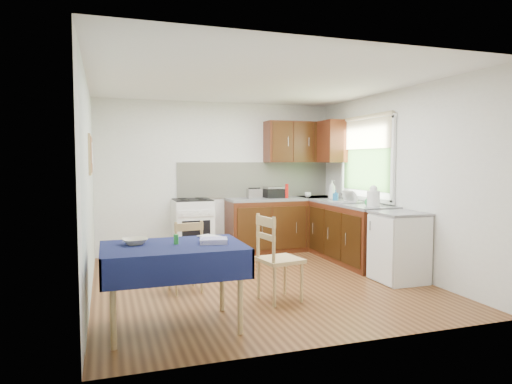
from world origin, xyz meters
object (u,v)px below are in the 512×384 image
object	(u,v)px
chair_far	(186,254)
sandwich_press	(274,192)
dining_table	(173,256)
dish_rack	(350,201)
kettle	(373,197)
toaster	(254,194)
chair_near	(276,255)

from	to	relation	value
chair_far	sandwich_press	bearing A→B (deg)	-140.71
dining_table	sandwich_press	xyz separation A→B (m)	(2.15, 3.11, 0.33)
chair_far	sandwich_press	distance (m)	2.78
dish_rack	kettle	world-z (taller)	kettle
dining_table	chair_far	distance (m)	1.17
toaster	sandwich_press	xyz separation A→B (m)	(0.39, 0.09, 0.01)
toaster	dish_rack	size ratio (longest dim) A/B	0.59
sandwich_press	dining_table	bearing A→B (deg)	-123.69
chair_near	dish_rack	xyz separation A→B (m)	(1.71, 1.42, 0.42)
toaster	sandwich_press	distance (m)	0.40
toaster	sandwich_press	world-z (taller)	sandwich_press
dining_table	chair_near	size ratio (longest dim) A/B	1.34
sandwich_press	dish_rack	distance (m)	1.44
kettle	dining_table	bearing A→B (deg)	-156.26
dining_table	dish_rack	world-z (taller)	dish_rack
dining_table	chair_near	xyz separation A→B (m)	(1.17, 0.45, -0.16)
chair_near	sandwich_press	bearing A→B (deg)	-30.27
chair_near	sandwich_press	size ratio (longest dim) A/B	2.94
dish_rack	toaster	bearing A→B (deg)	132.46
chair_near	kettle	distance (m)	2.00
chair_near	toaster	size ratio (longest dim) A/B	3.99
dining_table	chair_near	world-z (taller)	chair_near
chair_far	toaster	bearing A→B (deg)	-135.38
dining_table	chair_near	distance (m)	1.27
sandwich_press	chair_near	bearing A→B (deg)	-109.23
dish_rack	kettle	xyz separation A→B (m)	(0.03, -0.59, 0.11)
dining_table	chair_far	world-z (taller)	chair_far
chair_near	sandwich_press	world-z (taller)	sandwich_press
toaster	kettle	bearing A→B (deg)	-31.78
toaster	kettle	size ratio (longest dim) A/B	0.81
dining_table	kettle	size ratio (longest dim) A/B	4.31
dining_table	kettle	world-z (taller)	kettle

